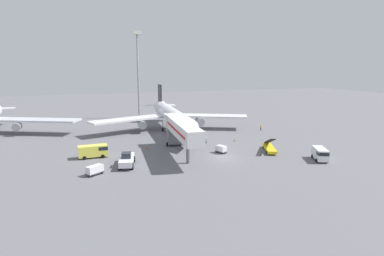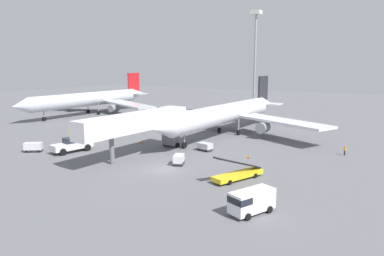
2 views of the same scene
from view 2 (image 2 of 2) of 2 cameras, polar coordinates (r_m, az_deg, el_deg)
ground_plane at (r=48.63m, az=-4.67°, el=-6.59°), size 300.00×300.00×0.00m
airplane_at_gate at (r=72.07m, az=5.74°, el=2.34°), size 42.10×45.19×11.28m
jet_bridge at (r=55.29m, az=-8.19°, el=0.80°), size 4.84×21.27×6.82m
pushback_tug at (r=60.72m, az=-18.65°, el=-2.63°), size 3.61×6.87×2.44m
belt_loader_truck at (r=44.44m, az=7.33°, el=-7.21°), size 4.37×7.38×3.37m
service_van_mid_center at (r=69.17m, az=-16.89°, el=-0.84°), size 5.36×2.51×2.36m
service_van_outer_left at (r=34.76m, az=9.37°, el=-11.36°), size 3.57×4.99×2.27m
baggage_cart_far_right at (r=63.19m, az=-24.00°, el=-2.76°), size 2.91×2.55×1.51m
baggage_cart_near_left at (r=58.51m, az=2.09°, el=-2.95°), size 2.50×1.88×1.31m
baggage_cart_near_right at (r=50.44m, az=-2.13°, el=-5.00°), size 1.91×2.33×1.46m
ground_crew_worker_foreground at (r=60.42m, az=23.19°, el=-3.24°), size 0.37×0.37×1.61m
safety_cone_alpha at (r=54.73m, az=9.05°, el=-4.44°), size 0.42×0.42×0.65m
safety_cone_bravo at (r=64.60m, az=-8.02°, el=-2.18°), size 0.41×0.41×0.63m
airplane_background at (r=105.32m, az=-15.71°, el=4.45°), size 47.72×45.77×11.32m
apron_light_mast at (r=96.17m, az=10.07°, el=12.90°), size 2.40×2.40×27.55m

